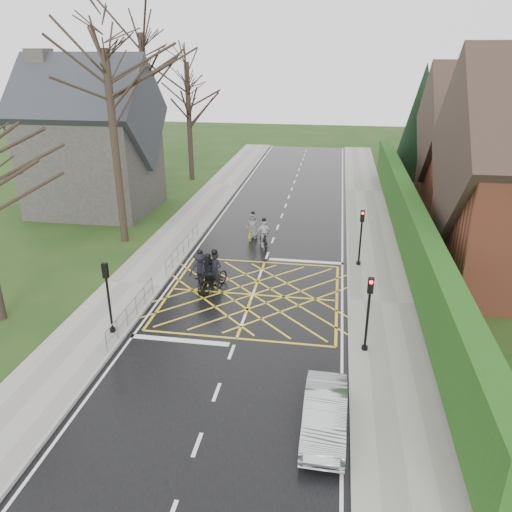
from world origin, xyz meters
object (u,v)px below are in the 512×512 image
(cyclist_rear, at_px, (215,276))
(cyclist_back, at_px, (208,277))
(cyclist_mid, at_px, (200,273))
(car, at_px, (325,414))
(cyclist_lead, at_px, (253,229))
(cyclist_front, at_px, (264,236))

(cyclist_rear, distance_m, cyclist_back, 0.34)
(cyclist_mid, xyz_separation_m, car, (6.40, -9.25, -0.10))
(cyclist_mid, bearing_deg, cyclist_rear, -31.99)
(cyclist_back, height_order, car, cyclist_back)
(cyclist_lead, height_order, car, cyclist_lead)
(cyclist_mid, bearing_deg, cyclist_back, -54.68)
(cyclist_mid, xyz_separation_m, cyclist_lead, (1.40, 7.23, -0.12))
(cyclist_back, bearing_deg, cyclist_rear, 48.07)
(cyclist_back, bearing_deg, car, -39.70)
(cyclist_front, bearing_deg, car, -96.62)
(cyclist_back, height_order, cyclist_lead, cyclist_back)
(cyclist_rear, distance_m, cyclist_mid, 0.79)
(cyclist_back, bearing_deg, cyclist_front, 90.40)
(cyclist_mid, distance_m, cyclist_front, 6.26)
(cyclist_lead, bearing_deg, cyclist_rear, -90.69)
(cyclist_back, relative_size, car, 0.54)
(cyclist_back, bearing_deg, cyclist_lead, 99.88)
(cyclist_front, bearing_deg, cyclist_mid, -133.35)
(cyclist_rear, xyz_separation_m, cyclist_back, (-0.28, -0.17, 0.05))
(cyclist_front, relative_size, cyclist_lead, 1.03)
(cyclist_rear, xyz_separation_m, cyclist_mid, (-0.77, 0.16, 0.04))
(cyclist_lead, bearing_deg, cyclist_front, -53.47)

